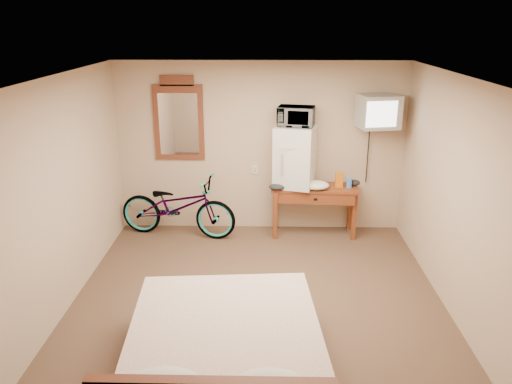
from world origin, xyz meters
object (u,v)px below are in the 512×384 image
Objects in this scene: microwave at (296,116)px; bed at (225,366)px; blue_cup at (349,183)px; crt_television at (378,111)px; desk at (314,196)px; bicycle at (178,206)px; wall_mirror at (179,120)px; mini_fridge at (295,156)px.

bed is (-0.74, -3.43, -1.47)m from microwave.
microwave reaches higher than blue_cup.
desk is at bearing -178.78° from crt_television.
bicycle is (-1.70, -0.11, -1.31)m from microwave.
bicycle is at bearing -93.66° from wall_mirror.
crt_television is 2.81m from wall_mirror.
bed is (-1.03, -3.37, -0.33)m from desk.
desk is at bearing -78.26° from bicycle.
wall_mirror is 0.70× the size of bicycle.
mini_fridge is (-0.29, 0.06, 0.57)m from desk.
blue_cup is at bearing -175.48° from crt_television.
bed is at bearing -153.78° from bicycle.
crt_television reaches higher than desk.
microwave is 1.12m from crt_television.
mini_fridge reaches higher than bed.
microwave is at bearing 175.15° from blue_cup.
wall_mirror is (-1.97, 0.27, 1.05)m from desk.
desk is at bearing 72.94° from bed.
microwave is 3.59× the size of blue_cup.
desk is 1.18m from microwave.
desk is at bearing 178.95° from blue_cup.
desk is 0.64m from mini_fridge.
bicycle is (-1.70, -0.11, -0.73)m from mini_fridge.
mini_fridge is at bearing -7.22° from wall_mirror.
bicycle is (-1.99, -0.05, -0.16)m from desk.
desk is 0.55× the size of bed.
bicycle reaches higher than blue_cup.
wall_mirror is at bearing 172.78° from mini_fridge.
microwave is at bearing -76.06° from bicycle.
crt_television is at bearing 9.76° from microwave.
crt_television is (1.12, -0.04, 0.65)m from mini_fridge.
wall_mirror is at bearing 173.54° from blue_cup.
mini_fridge reaches higher than desk.
mini_fridge is 0.87m from blue_cup.
blue_cup reaches higher than desk.
mini_fridge is 6.39× the size of blue_cup.
wall_mirror reaches higher than desk.
microwave is 2.14m from bicycle.
desk is 0.73× the size of bicycle.
bed is at bearing -118.80° from crt_television.
blue_cup is 0.21× the size of crt_television.
bicycle is at bearing -164.45° from microwave.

